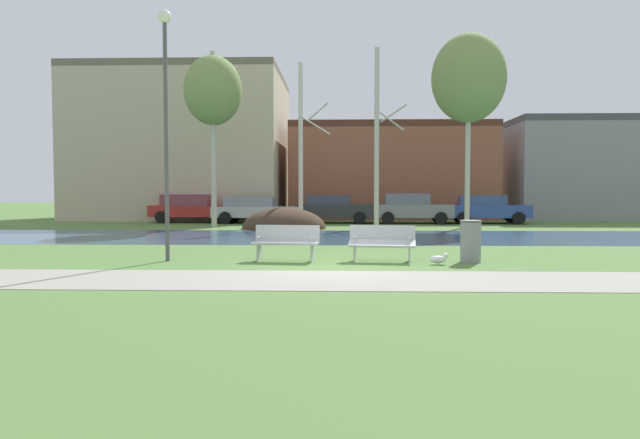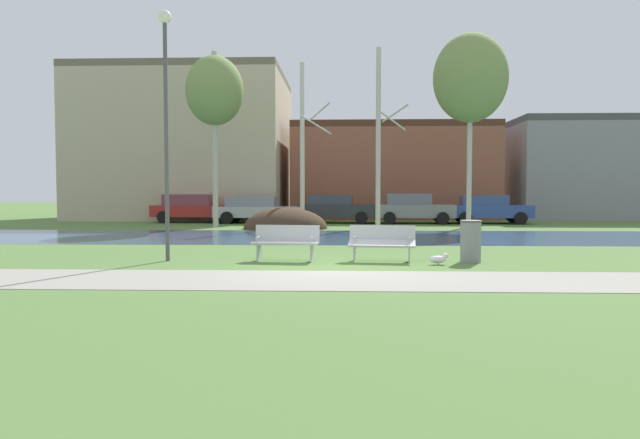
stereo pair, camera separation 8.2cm
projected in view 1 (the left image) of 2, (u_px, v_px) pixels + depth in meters
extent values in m
plane|color=#517538|center=(336.00, 234.00, 22.89)|extent=(120.00, 120.00, 0.00)
cube|color=gray|center=(332.00, 280.00, 11.15)|extent=(60.00, 2.51, 0.01)
cube|color=#33516B|center=(335.00, 237.00, 21.61)|extent=(80.00, 6.73, 0.01)
ellipsoid|color=#423021|center=(284.00, 229.00, 26.25)|extent=(3.78, 3.12, 1.91)
cube|color=#B2B5B7|center=(285.00, 243.00, 14.09)|extent=(1.64, 0.65, 0.05)
cube|color=#B2B5B7|center=(287.00, 233.00, 14.35)|extent=(1.60, 0.26, 0.40)
cube|color=#B2B5B7|center=(259.00, 252.00, 14.25)|extent=(0.09, 0.43, 0.45)
cube|color=#B2B5B7|center=(312.00, 252.00, 14.06)|extent=(0.09, 0.43, 0.45)
cylinder|color=#B2B5B7|center=(259.00, 237.00, 14.19)|extent=(0.07, 0.28, 0.04)
cylinder|color=#B2B5B7|center=(312.00, 237.00, 14.01)|extent=(0.07, 0.28, 0.04)
cube|color=#B2B5B7|center=(382.00, 243.00, 14.01)|extent=(1.64, 0.65, 0.17)
cube|color=#B2B5B7|center=(382.00, 233.00, 14.28)|extent=(1.60, 0.26, 0.40)
cube|color=#B2B5B7|center=(355.00, 252.00, 14.17)|extent=(0.09, 0.43, 0.45)
cube|color=#B2B5B7|center=(409.00, 253.00, 13.99)|extent=(0.09, 0.43, 0.45)
cylinder|color=#B2B5B7|center=(355.00, 237.00, 14.11)|extent=(0.07, 0.28, 0.04)
cylinder|color=#B2B5B7|center=(409.00, 238.00, 13.93)|extent=(0.07, 0.28, 0.04)
cylinder|color=gray|center=(471.00, 241.00, 13.97)|extent=(0.49, 0.49, 1.01)
torus|color=#494A4C|center=(471.00, 221.00, 13.95)|extent=(0.52, 0.52, 0.04)
ellipsoid|color=white|center=(438.00, 259.00, 13.52)|extent=(0.39, 0.18, 0.18)
sphere|color=white|center=(445.00, 256.00, 13.51)|extent=(0.12, 0.12, 0.12)
cone|color=gold|center=(448.00, 256.00, 13.50)|extent=(0.07, 0.04, 0.04)
cylinder|color=gold|center=(439.00, 263.00, 13.48)|extent=(0.01, 0.01, 0.10)
cylinder|color=gold|center=(438.00, 262.00, 13.55)|extent=(0.01, 0.01, 0.10)
cylinder|color=#4C4C51|center=(166.00, 143.00, 14.07)|extent=(0.10, 0.10, 5.74)
sphere|color=white|center=(165.00, 16.00, 13.92)|extent=(0.32, 0.32, 0.32)
cylinder|color=#BCB7A8|center=(213.00, 140.00, 27.11)|extent=(0.26, 0.26, 8.16)
ellipsoid|color=olive|center=(213.00, 90.00, 26.99)|extent=(2.68, 2.68, 3.22)
cylinder|color=beige|center=(301.00, 145.00, 27.78)|extent=(0.21, 0.21, 7.79)
cylinder|color=beige|center=(318.00, 112.00, 28.21)|extent=(1.11, 1.57, 0.71)
cylinder|color=beige|center=(315.00, 125.00, 26.99)|extent=(1.43, 1.39, 0.79)
cylinder|color=beige|center=(377.00, 138.00, 27.48)|extent=(0.23, 0.23, 8.43)
cylinder|color=beige|center=(393.00, 114.00, 27.96)|extent=(1.15, 1.63, 0.69)
cylinder|color=beige|center=(392.00, 121.00, 26.77)|extent=(1.30, 1.26, 0.77)
cylinder|color=#BCB7A8|center=(468.00, 132.00, 27.29)|extent=(0.23, 0.23, 8.93)
ellipsoid|color=olive|center=(469.00, 78.00, 27.16)|extent=(3.45, 3.45, 4.14)
cube|color=maroon|center=(195.00, 211.00, 31.31)|extent=(4.69, 2.16, 0.60)
cube|color=brown|center=(188.00, 200.00, 31.31)|extent=(2.66, 1.81, 0.59)
cylinder|color=black|center=(227.00, 216.00, 32.11)|extent=(0.65, 0.26, 0.64)
cylinder|color=black|center=(218.00, 217.00, 30.25)|extent=(0.65, 0.26, 0.64)
cylinder|color=black|center=(174.00, 216.00, 32.40)|extent=(0.65, 0.26, 0.64)
cylinder|color=black|center=(161.00, 217.00, 30.54)|extent=(0.65, 0.26, 0.64)
cube|color=#B2B5BC|center=(258.00, 212.00, 30.53)|extent=(4.70, 2.04, 0.56)
cube|color=gray|center=(251.00, 202.00, 30.54)|extent=(2.67, 1.70, 0.52)
cylinder|color=black|center=(289.00, 217.00, 31.26)|extent=(0.65, 0.26, 0.64)
cylinder|color=black|center=(284.00, 218.00, 29.52)|extent=(0.65, 0.26, 0.64)
cylinder|color=black|center=(233.00, 216.00, 31.56)|extent=(0.65, 0.26, 0.64)
cylinder|color=black|center=(225.00, 218.00, 29.82)|extent=(0.65, 0.26, 0.64)
cube|color=#282B30|center=(335.00, 211.00, 30.76)|extent=(4.12, 2.00, 0.67)
cube|color=#2F3648|center=(329.00, 200.00, 30.76)|extent=(2.34, 1.68, 0.48)
cylinder|color=black|center=(361.00, 216.00, 31.51)|extent=(0.65, 0.26, 0.64)
cylinder|color=black|center=(360.00, 218.00, 29.78)|extent=(0.65, 0.26, 0.64)
cylinder|color=black|center=(312.00, 216.00, 31.77)|extent=(0.65, 0.26, 0.64)
cylinder|color=black|center=(308.00, 218.00, 30.03)|extent=(0.65, 0.26, 0.64)
cube|color=slate|center=(413.00, 211.00, 30.44)|extent=(4.15, 2.11, 0.67)
cube|color=slate|center=(407.00, 199.00, 30.44)|extent=(2.36, 1.77, 0.58)
cylinder|color=black|center=(437.00, 217.00, 31.25)|extent=(0.65, 0.26, 0.64)
cylinder|color=black|center=(441.00, 218.00, 29.41)|extent=(0.65, 0.26, 0.64)
cylinder|color=black|center=(387.00, 216.00, 31.50)|extent=(0.65, 0.26, 0.64)
cylinder|color=black|center=(388.00, 218.00, 29.67)|extent=(0.65, 0.26, 0.64)
cube|color=#2D4793|center=(488.00, 211.00, 30.36)|extent=(4.23, 2.08, 0.65)
cube|color=#32457F|center=(482.00, 200.00, 30.36)|extent=(2.41, 1.74, 0.50)
cylinder|color=black|center=(510.00, 217.00, 31.15)|extent=(0.65, 0.26, 0.64)
cylinder|color=black|center=(519.00, 218.00, 29.34)|extent=(0.65, 0.26, 0.64)
cylinder|color=black|center=(459.00, 216.00, 31.41)|extent=(0.65, 0.26, 0.64)
cylinder|color=black|center=(464.00, 218.00, 29.61)|extent=(0.65, 0.26, 0.64)
cube|color=#BCAD8E|center=(186.00, 150.00, 36.61)|extent=(12.17, 9.73, 8.52)
cube|color=#675F4E|center=(185.00, 79.00, 36.39)|extent=(12.17, 9.73, 0.40)
cube|color=brown|center=(389.00, 175.00, 36.93)|extent=(12.32, 6.93, 5.40)
cube|color=#4E2C21|center=(390.00, 129.00, 36.79)|extent=(12.32, 6.93, 0.40)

